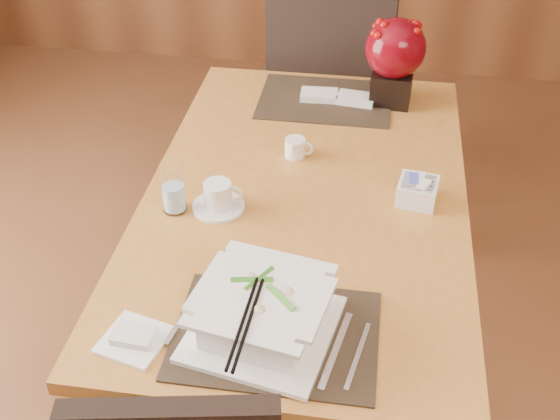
# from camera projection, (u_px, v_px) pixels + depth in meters

# --- Properties ---
(dining_table) EXTENTS (0.90, 1.50, 0.75)m
(dining_table) POSITION_uv_depth(u_px,v_px,m) (305.00, 219.00, 2.04)
(dining_table) COLOR #BF7C35
(dining_table) RESTS_ON ground
(placemat_near) EXTENTS (0.45, 0.33, 0.01)m
(placemat_near) POSITION_uv_depth(u_px,v_px,m) (276.00, 335.00, 1.55)
(placemat_near) COLOR black
(placemat_near) RESTS_ON dining_table
(placemat_far) EXTENTS (0.45, 0.33, 0.01)m
(placemat_far) POSITION_uv_depth(u_px,v_px,m) (325.00, 100.00, 2.41)
(placemat_far) COLOR black
(placemat_far) RESTS_ON dining_table
(soup_setting) EXTENTS (0.36, 0.36, 0.12)m
(soup_setting) POSITION_uv_depth(u_px,v_px,m) (262.00, 314.00, 1.52)
(soup_setting) COLOR white
(soup_setting) RESTS_ON dining_table
(coffee_cup) EXTENTS (0.14, 0.14, 0.08)m
(coffee_cup) POSITION_uv_depth(u_px,v_px,m) (218.00, 198.00, 1.90)
(coffee_cup) COLOR white
(coffee_cup) RESTS_ON dining_table
(water_glass) EXTENTS (0.08, 0.08, 0.15)m
(water_glass) POSITION_uv_depth(u_px,v_px,m) (173.00, 187.00, 1.87)
(water_glass) COLOR white
(water_glass) RESTS_ON dining_table
(creamer_jug) EXTENTS (0.09, 0.09, 0.06)m
(creamer_jug) POSITION_uv_depth(u_px,v_px,m) (295.00, 148.00, 2.12)
(creamer_jug) COLOR white
(creamer_jug) RESTS_ON dining_table
(sugar_caddy) EXTENTS (0.12, 0.12, 0.06)m
(sugar_caddy) POSITION_uv_depth(u_px,v_px,m) (417.00, 191.00, 1.93)
(sugar_caddy) COLOR white
(sugar_caddy) RESTS_ON dining_table
(berry_decor) EXTENTS (0.20, 0.20, 0.30)m
(berry_decor) POSITION_uv_depth(u_px,v_px,m) (395.00, 56.00, 2.31)
(berry_decor) COLOR black
(berry_decor) RESTS_ON dining_table
(napkins_far) EXTENTS (0.26, 0.11, 0.02)m
(napkins_far) POSITION_uv_depth(u_px,v_px,m) (340.00, 97.00, 2.40)
(napkins_far) COLOR silver
(napkins_far) RESTS_ON dining_table
(bread_plate) EXTENTS (0.16, 0.16, 0.01)m
(bread_plate) POSITION_uv_depth(u_px,v_px,m) (134.00, 340.00, 1.53)
(bread_plate) COLOR white
(bread_plate) RESTS_ON dining_table
(far_chair) EXTENTS (0.55, 0.55, 1.08)m
(far_chair) POSITION_uv_depth(u_px,v_px,m) (333.00, 79.00, 2.86)
(far_chair) COLOR black
(far_chair) RESTS_ON ground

